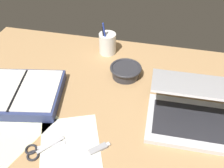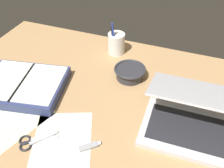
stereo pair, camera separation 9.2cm
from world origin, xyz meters
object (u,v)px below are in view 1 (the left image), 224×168
at_px(bowl, 126,71).
at_px(planner, 20,93).
at_px(laptop, 201,111).
at_px(pen_cup, 107,43).
at_px(scissors, 37,151).

bearing_deg(bowl, planner, -149.96).
relative_size(laptop, planner, 1.01).
bearing_deg(planner, bowl, 19.18).
distance_m(pen_cup, planner, 0.45).
relative_size(laptop, pen_cup, 2.20).
relative_size(laptop, scissors, 3.01).
xyz_separation_m(laptop, scissors, (-0.49, -0.24, -0.05)).
distance_m(pen_cup, scissors, 0.60).
height_order(planner, scissors, planner).
distance_m(laptop, pen_cup, 0.54).
bearing_deg(pen_cup, laptop, -40.07).
relative_size(laptop, bowl, 2.69).
height_order(laptop, planner, laptop).
bearing_deg(planner, laptop, -8.32).
relative_size(bowl, pen_cup, 0.82).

